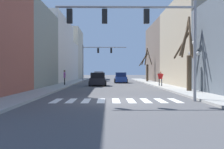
{
  "coord_description": "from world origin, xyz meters",
  "views": [
    {
      "loc": [
        -0.49,
        -15.52,
        1.76
      ],
      "look_at": [
        0.2,
        28.35,
        1.27
      ],
      "focal_mm": 42.0,
      "sensor_mm": 36.0,
      "label": 1
    }
  ],
  "objects": [
    {
      "name": "street_tree_left_far",
      "position": [
        6.3,
        6.53,
        3.03
      ],
      "size": [
        2.21,
        3.23,
        6.28
      ],
      "color": "brown",
      "rests_on": "sidewalk_right"
    },
    {
      "name": "traffic_signal_far",
      "position": [
        -2.52,
        28.4,
        4.57
      ],
      "size": [
        7.38,
        0.28,
        6.25
      ],
      "color": "gray",
      "rests_on": "ground_plane"
    },
    {
      "name": "pedestrian_on_right_sidewalk",
      "position": [
        5.39,
        13.64,
        1.14
      ],
      "size": [
        0.65,
        0.46,
        1.67
      ],
      "rotation": [
        0.0,
        0.0,
        5.71
      ],
      "color": "#4C4C51",
      "rests_on": "sidewalk_right"
    },
    {
      "name": "traffic_signal_near",
      "position": [
        1.5,
        -0.08,
        4.5
      ],
      "size": [
        8.33,
        0.28,
        5.97
      ],
      "color": "gray",
      "rests_on": "ground_plane"
    },
    {
      "name": "building_row_right",
      "position": [
        10.16,
        17.12,
        4.66
      ],
      "size": [
        6.0,
        43.37,
        10.09
      ],
      "color": "#515B66",
      "rests_on": "ground_plane"
    },
    {
      "name": "pedestrian_waiting_at_curb",
      "position": [
        -5.75,
        16.25,
        1.22
      ],
      "size": [
        0.31,
        0.78,
        1.8
      ],
      "rotation": [
        0.0,
        0.0,
        1.75
      ],
      "color": "black",
      "rests_on": "sidewalk_left"
    },
    {
      "name": "street_tree_right_near",
      "position": [
        5.97,
        28.0,
        2.73
      ],
      "size": [
        1.97,
        2.7,
        5.58
      ],
      "color": "#473828",
      "rests_on": "sidewalk_right"
    },
    {
      "name": "sidewalk_left",
      "position": [
        -6.04,
        0.0,
        0.07
      ],
      "size": [
        2.24,
        90.0,
        0.15
      ],
      "color": "#9E9E99",
      "rests_on": "ground_plane"
    },
    {
      "name": "car_at_intersection",
      "position": [
        -1.74,
        17.1,
        0.76
      ],
      "size": [
        2.12,
        4.16,
        1.63
      ],
      "rotation": [
        0.0,
        0.0,
        -1.57
      ],
      "color": "black",
      "rests_on": "ground_plane"
    },
    {
      "name": "crosswalk_stripes",
      "position": [
        -0.0,
        0.27,
        0.0
      ],
      "size": [
        7.65,
        2.6,
        0.01
      ],
      "color": "white",
      "rests_on": "ground_plane"
    },
    {
      "name": "sidewalk_right",
      "position": [
        6.04,
        0.0,
        0.07
      ],
      "size": [
        2.24,
        90.0,
        0.15
      ],
      "color": "#9E9E99",
      "rests_on": "ground_plane"
    },
    {
      "name": "car_driving_toward_lane",
      "position": [
        -2.1,
        31.64,
        0.82
      ],
      "size": [
        2.01,
        4.28,
        1.78
      ],
      "rotation": [
        0.0,
        0.0,
        -1.57
      ],
      "color": "silver",
      "rests_on": "ground_plane"
    },
    {
      "name": "street_lamp_right_corner",
      "position": [
        6.54,
        5.69,
        3.09
      ],
      "size": [
        0.95,
        0.36,
        4.15
      ],
      "color": "#1E4C2D",
      "rests_on": "sidewalk_right"
    },
    {
      "name": "car_parked_right_far",
      "position": [
        1.51,
        25.43,
        0.76
      ],
      "size": [
        2.0,
        4.28,
        1.62
      ],
      "rotation": [
        0.0,
        0.0,
        1.57
      ],
      "color": "navy",
      "rests_on": "ground_plane"
    },
    {
      "name": "building_row_left",
      "position": [
        -10.16,
        24.67,
        5.18
      ],
      "size": [
        6.0,
        61.04,
        12.0
      ],
      "color": "#934C3D",
      "rests_on": "ground_plane"
    },
    {
      "name": "ground_plane",
      "position": [
        0.0,
        0.0,
        0.0
      ],
      "size": [
        240.0,
        240.0,
        0.0
      ],
      "primitive_type": "plane",
      "color": "#4C4C4F"
    }
  ]
}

